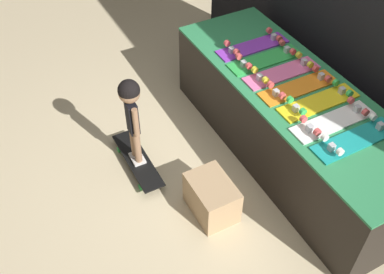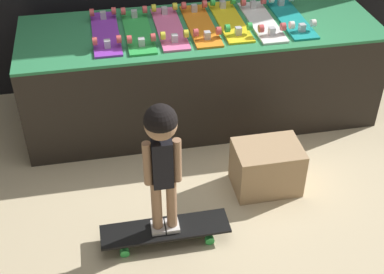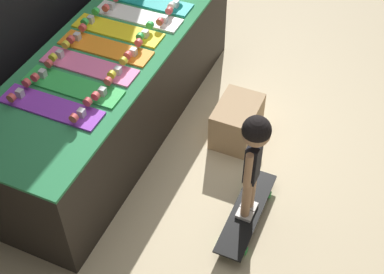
{
  "view_description": "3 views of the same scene",
  "coord_description": "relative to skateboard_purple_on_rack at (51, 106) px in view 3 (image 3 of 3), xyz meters",
  "views": [
    {
      "loc": [
        2.05,
        -1.41,
        2.91
      ],
      "look_at": [
        -0.18,
        -0.23,
        0.41
      ],
      "focal_mm": 42.0,
      "sensor_mm": 36.0,
      "label": 1
    },
    {
      "loc": [
        -0.7,
        -2.7,
        2.33
      ],
      "look_at": [
        -0.21,
        -0.14,
        0.35
      ],
      "focal_mm": 50.0,
      "sensor_mm": 36.0,
      "label": 2
    },
    {
      "loc": [
        -2.48,
        -1.11,
        2.91
      ],
      "look_at": [
        -0.28,
        -0.15,
        0.43
      ],
      "focal_mm": 50.0,
      "sensor_mm": 36.0,
      "label": 3
    }
  ],
  "objects": [
    {
      "name": "child",
      "position": [
        0.2,
        -1.23,
        -0.06
      ],
      "size": [
        0.2,
        0.17,
        0.83
      ],
      "rotation": [
        0.0,
        0.0,
        -0.02
      ],
      "color": "silver",
      "rests_on": "skateboard_on_floor"
    },
    {
      "name": "ground_plane",
      "position": [
        0.65,
        -0.62,
        -0.73
      ],
      "size": [
        16.0,
        16.0,
        0.0
      ],
      "primitive_type": "plane",
      "color": "beige"
    },
    {
      "name": "display_rack",
      "position": [
        0.65,
        -0.01,
        -0.38
      ],
      "size": [
        2.48,
        0.83,
        0.72
      ],
      "color": "black",
      "rests_on": "ground_plane"
    },
    {
      "name": "skateboard_yellow_on_rack",
      "position": [
        0.86,
        0.02,
        0.0
      ],
      "size": [
        0.18,
        0.66,
        0.09
      ],
      "color": "yellow",
      "rests_on": "display_rack"
    },
    {
      "name": "skateboard_pink_on_rack",
      "position": [
        0.43,
        -0.0,
        0.0
      ],
      "size": [
        0.18,
        0.66,
        0.09
      ],
      "color": "pink",
      "rests_on": "display_rack"
    },
    {
      "name": "skateboard_teal_on_rack",
      "position": [
        1.29,
        -0.01,
        0.0
      ],
      "size": [
        0.18,
        0.66,
        0.09
      ],
      "color": "teal",
      "rests_on": "display_rack"
    },
    {
      "name": "skateboard_green_on_rack",
      "position": [
        0.22,
        -0.02,
        0.0
      ],
      "size": [
        0.18,
        0.66,
        0.09
      ],
      "color": "green",
      "rests_on": "display_rack"
    },
    {
      "name": "storage_box",
      "position": [
        0.89,
        -0.9,
        -0.58
      ],
      "size": [
        0.41,
        0.29,
        0.31
      ],
      "color": "tan",
      "rests_on": "ground_plane"
    },
    {
      "name": "skateboard_orange_on_rack",
      "position": [
        0.65,
        -0.0,
        0.0
      ],
      "size": [
        0.18,
        0.66,
        0.09
      ],
      "color": "orange",
      "rests_on": "display_rack"
    },
    {
      "name": "skateboard_white_on_rack",
      "position": [
        1.08,
        -0.03,
        0.0
      ],
      "size": [
        0.18,
        0.66,
        0.09
      ],
      "color": "white",
      "rests_on": "display_rack"
    },
    {
      "name": "skateboard_on_floor",
      "position": [
        0.2,
        -1.23,
        -0.66
      ],
      "size": [
        0.73,
        0.19,
        0.09
      ],
      "color": "black",
      "rests_on": "ground_plane"
    },
    {
      "name": "skateboard_purple_on_rack",
      "position": [
        0.0,
        0.0,
        0.0
      ],
      "size": [
        0.18,
        0.66,
        0.09
      ],
      "color": "purple",
      "rests_on": "display_rack"
    }
  ]
}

